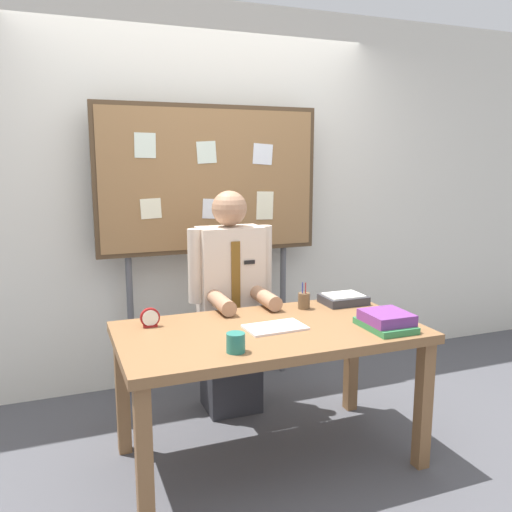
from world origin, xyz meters
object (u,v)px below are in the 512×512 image
object	(u,v)px
book_stack	(386,321)
paper_tray	(343,299)
desk_clock	(150,318)
person	(231,310)
open_notebook	(275,327)
pen_holder	(304,301)
coffee_mug	(236,343)
bulletin_board	(210,184)
desk	(269,344)

from	to	relation	value
book_stack	paper_tray	world-z (taller)	book_stack
desk_clock	paper_tray	xyz separation A→B (m)	(1.19, 0.04, -0.02)
person	desk_clock	world-z (taller)	person
open_notebook	pen_holder	bearing A→B (deg)	42.83
desk_clock	pen_holder	world-z (taller)	pen_holder
coffee_mug	pen_holder	world-z (taller)	pen_holder
open_notebook	coffee_mug	xyz separation A→B (m)	(-0.30, -0.25, 0.04)
desk_clock	pen_holder	xyz separation A→B (m)	(0.91, 0.02, 0.00)
bulletin_board	pen_holder	bearing A→B (deg)	-67.66
bulletin_board	paper_tray	distance (m)	1.21
person	coffee_mug	world-z (taller)	person
desk	coffee_mug	distance (m)	0.41
bulletin_board	paper_tray	size ratio (longest dim) A/B	7.63
open_notebook	coffee_mug	bearing A→B (deg)	-140.20
desk_clock	pen_holder	size ratio (longest dim) A/B	0.64
pen_holder	paper_tray	size ratio (longest dim) A/B	0.62
bulletin_board	desk_clock	size ratio (longest dim) A/B	19.29
pen_holder	paper_tray	world-z (taller)	pen_holder
book_stack	desk_clock	bearing A→B (deg)	157.49
book_stack	open_notebook	bearing A→B (deg)	158.42
open_notebook	pen_holder	world-z (taller)	pen_holder
desk	bulletin_board	xyz separation A→B (m)	(-0.00, 1.07, 0.80)
bulletin_board	coffee_mug	bearing A→B (deg)	-101.82
book_stack	bulletin_board	bearing A→B (deg)	113.30
desk_clock	open_notebook	bearing A→B (deg)	-23.33
bulletin_board	coffee_mug	distance (m)	1.52
person	book_stack	xyz separation A→B (m)	(0.56, -0.88, 0.12)
bulletin_board	book_stack	distance (m)	1.57
person	coffee_mug	distance (m)	0.97
open_notebook	desk_clock	world-z (taller)	desk_clock
desk	person	distance (m)	0.64
book_stack	open_notebook	xyz separation A→B (m)	(-0.54, 0.21, -0.04)
open_notebook	paper_tray	xyz separation A→B (m)	(0.58, 0.30, 0.02)
bulletin_board	open_notebook	xyz separation A→B (m)	(0.02, -1.09, -0.70)
open_notebook	paper_tray	size ratio (longest dim) A/B	1.19
open_notebook	pen_holder	xyz separation A→B (m)	(0.31, 0.28, 0.04)
desk	book_stack	bearing A→B (deg)	-22.51
pen_holder	book_stack	bearing A→B (deg)	-65.18
person	bulletin_board	world-z (taller)	bulletin_board
pen_holder	person	bearing A→B (deg)	131.18
person	bulletin_board	xyz separation A→B (m)	(-0.00, 0.43, 0.79)
desk	book_stack	size ratio (longest dim) A/B	5.31
desk_clock	book_stack	bearing A→B (deg)	-22.51
open_notebook	desk	bearing A→B (deg)	139.76
person	open_notebook	bearing A→B (deg)	-87.96
desk_clock	coffee_mug	bearing A→B (deg)	-59.80
pen_holder	bulletin_board	bearing A→B (deg)	112.34
bulletin_board	book_stack	size ratio (longest dim) A/B	6.70
open_notebook	coffee_mug	distance (m)	0.40
person	coffee_mug	size ratio (longest dim) A/B	15.84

